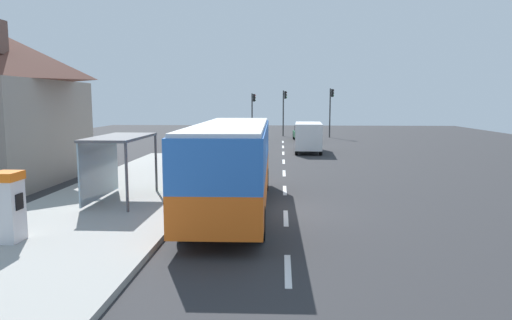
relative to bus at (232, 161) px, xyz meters
name	(u,v)px	position (x,y,z in m)	size (l,w,h in m)	color
ground_plane	(280,162)	(1.71, 13.92, -1.86)	(56.00, 92.00, 0.04)	#2D2D30
sidewalk_platform	(125,196)	(-4.69, 1.92, -1.75)	(6.20, 30.00, 0.18)	#999993
lane_stripe_seg_0	(288,270)	(1.96, -6.08, -1.84)	(0.16, 2.20, 0.01)	silver
lane_stripe_seg_1	(286,218)	(1.96, -1.08, -1.84)	(0.16, 2.20, 0.01)	silver
lane_stripe_seg_2	(285,190)	(1.96, 3.92, -1.84)	(0.16, 2.20, 0.01)	silver
lane_stripe_seg_3	(284,173)	(1.96, 8.92, -1.84)	(0.16, 2.20, 0.01)	silver
lane_stripe_seg_4	(284,162)	(1.96, 13.92, -1.84)	(0.16, 2.20, 0.01)	silver
lane_stripe_seg_5	(283,153)	(1.96, 18.92, -1.84)	(0.16, 2.20, 0.01)	silver
lane_stripe_seg_6	(283,147)	(1.96, 23.92, -1.84)	(0.16, 2.20, 0.01)	silver
lane_stripe_seg_7	(283,142)	(1.96, 28.92, -1.84)	(0.16, 2.20, 0.01)	silver
bus	(232,161)	(0.00, 0.00, 0.00)	(2.68, 11.05, 3.21)	orange
white_van	(308,135)	(3.91, 19.81, -0.50)	(2.21, 5.28, 2.30)	white
sedan_near	(303,133)	(4.01, 30.66, -1.05)	(2.02, 4.48, 1.52)	#195933
ticket_machine	(9,206)	(-5.63, -4.75, -0.67)	(0.66, 0.76, 1.94)	silver
recycling_bin_green	(180,181)	(-2.49, 2.51, -1.19)	(0.52, 0.52, 0.95)	green
recycling_bin_yellow	(184,178)	(-2.49, 3.21, -1.19)	(0.52, 0.52, 0.95)	yellow
traffic_light_near_side	(331,105)	(7.21, 34.84, 1.70)	(0.49, 0.28, 5.35)	#2D2D2D
traffic_light_far_side	(253,108)	(-1.39, 35.64, 1.39)	(0.49, 0.28, 4.84)	#2D2D2D
traffic_light_median	(284,106)	(2.11, 36.44, 1.58)	(0.49, 0.28, 5.17)	#2D2D2D
bus_shelter	(113,151)	(-4.70, 0.71, 0.25)	(1.80, 4.00, 2.50)	#4C4C51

